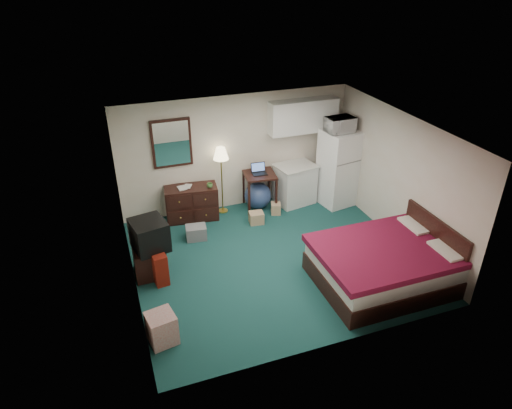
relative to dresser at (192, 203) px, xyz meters
name	(u,v)px	position (x,y,z in m)	size (l,w,h in m)	color
floor	(274,259)	(1.09, -1.98, -0.37)	(5.00, 4.50, 0.01)	#184345
ceiling	(277,130)	(1.09, -1.98, 2.13)	(5.00, 4.50, 0.01)	silver
walls	(275,199)	(1.09, -1.98, 0.88)	(5.01, 4.51, 2.50)	silver
mirror	(172,143)	(-0.26, 0.24, 1.28)	(0.80, 0.06, 1.00)	white
upper_cabinets	(303,116)	(2.54, 0.10, 1.58)	(1.50, 0.35, 0.70)	white
headboard	(433,245)	(3.55, -3.23, 0.18)	(0.06, 1.56, 1.00)	black
dresser	(192,203)	(0.00, 0.00, 0.00)	(1.08, 0.49, 0.74)	black
floor_lamp	(222,180)	(0.70, 0.07, 0.38)	(0.32, 0.32, 1.49)	gold
desk	(259,191)	(1.50, -0.05, 0.05)	(0.66, 0.66, 0.83)	black
exercise_ball	(258,195)	(1.48, -0.02, -0.07)	(0.59, 0.59, 0.59)	navy
kitchen_counter	(295,185)	(2.34, -0.07, 0.07)	(0.80, 0.61, 0.88)	white
fridge	(338,168)	(3.22, -0.39, 0.48)	(0.70, 0.70, 1.71)	white
bed	(383,265)	(2.57, -3.23, -0.02)	(2.19, 1.71, 0.70)	#420714
tv_stand	(150,260)	(-1.12, -1.64, -0.10)	(0.53, 0.58, 0.53)	black
suitcase	(159,268)	(-1.00, -1.94, -0.08)	(0.22, 0.36, 0.58)	maroon
retail_box	(162,328)	(-1.19, -3.33, -0.13)	(0.39, 0.39, 0.48)	silver
file_bin	(196,232)	(-0.11, -0.82, -0.23)	(0.39, 0.30, 0.28)	gray
cardboard_box_a	(256,218)	(1.22, -0.65, -0.25)	(0.29, 0.25, 0.25)	#9B7B59
cardboard_box_b	(276,208)	(1.75, -0.41, -0.25)	(0.20, 0.24, 0.24)	#9B7B59
laptop	(260,169)	(1.50, -0.07, 0.57)	(0.31, 0.25, 0.22)	black
crt_tv	(149,235)	(-1.07, -1.66, 0.43)	(0.57, 0.61, 0.52)	black
microwave	(340,123)	(3.13, -0.45, 1.53)	(0.58, 0.32, 0.39)	white
book_a	(178,184)	(-0.26, -0.01, 0.48)	(0.17, 0.02, 0.23)	#9B7B59
book_b	(184,182)	(-0.12, 0.07, 0.47)	(0.15, 0.02, 0.21)	#9B7B59
mug	(210,185)	(0.37, -0.15, 0.43)	(0.12, 0.10, 0.12)	#4D7E3C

